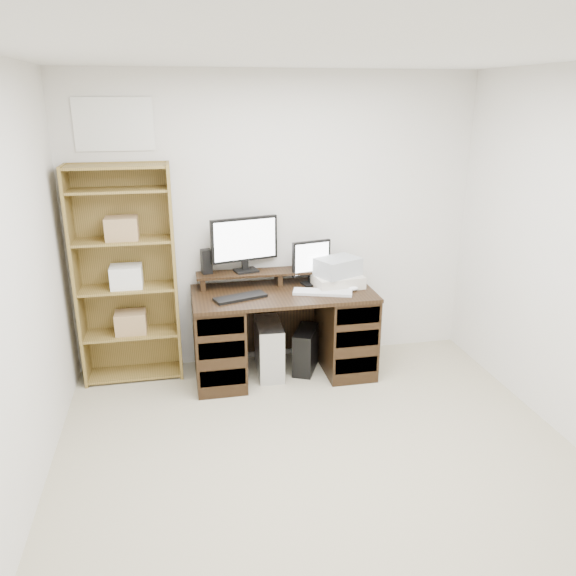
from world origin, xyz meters
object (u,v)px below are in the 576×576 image
object	(u,v)px
desk	(283,331)
printer	(337,281)
tower_black	(306,350)
bookshelf	(126,273)
tower_silver	(269,348)
monitor_wide	(244,242)
monitor_small	(311,261)

from	to	relation	value
desk	printer	bearing A→B (deg)	4.35
tower_black	bookshelf	distance (m)	1.65
printer	tower_silver	world-z (taller)	printer
desk	monitor_wide	distance (m)	0.83
tower_black	monitor_wide	bearing A→B (deg)	179.55
monitor_wide	bookshelf	size ratio (longest dim) A/B	0.32
tower_black	bookshelf	world-z (taller)	bookshelf
monitor_wide	bookshelf	world-z (taller)	bookshelf
monitor_wide	tower_black	xyz separation A→B (m)	(0.49, -0.23, -0.94)
monitor_wide	monitor_small	distance (m)	0.59
tower_silver	desk	bearing A→B (deg)	-6.80
printer	tower_black	bearing A→B (deg)	176.78
tower_black	desk	bearing A→B (deg)	-149.75
desk	tower_silver	xyz separation A→B (m)	(-0.12, 0.02, -0.16)
printer	tower_black	world-z (taller)	printer
monitor_small	printer	world-z (taller)	monitor_small
printer	tower_silver	size ratio (longest dim) A/B	0.86
monitor_wide	printer	size ratio (longest dim) A/B	1.44
desk	monitor_small	bearing A→B (deg)	28.18
printer	bookshelf	bearing A→B (deg)	167.53
desk	bookshelf	distance (m)	1.38
monitor_wide	tower_black	world-z (taller)	monitor_wide
desk	tower_black	world-z (taller)	desk
monitor_wide	monitor_small	world-z (taller)	monitor_wide
desk	bookshelf	size ratio (longest dim) A/B	0.83
desk	monitor_small	distance (m)	0.65
tower_silver	monitor_small	bearing A→B (deg)	20.24
printer	desk	bearing A→B (deg)	177.68
tower_black	monitor_small	bearing A→B (deg)	85.55
printer	tower_black	size ratio (longest dim) A/B	0.97
desk	bookshelf	bearing A→B (deg)	170.40
printer	monitor_small	bearing A→B (deg)	144.58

